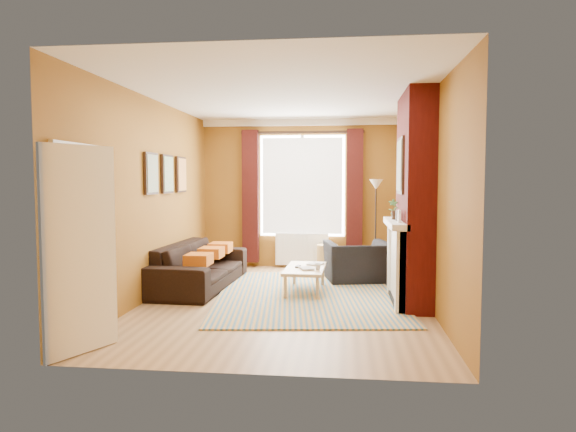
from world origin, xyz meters
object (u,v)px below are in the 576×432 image
(sofa, at_px, (200,265))
(wicker_stool, at_px, (327,258))
(floor_lamp, at_px, (376,199))
(coffee_table, at_px, (305,270))
(armchair, at_px, (357,262))

(sofa, height_order, wicker_stool, sofa)
(sofa, bearing_deg, floor_lamp, -58.52)
(sofa, xyz_separation_m, wicker_stool, (1.91, 1.69, -0.10))
(coffee_table, relative_size, wicker_stool, 2.31)
(armchair, bearing_deg, wicker_stool, -74.17)
(sofa, relative_size, armchair, 2.34)
(sofa, distance_m, wicker_stool, 2.55)
(sofa, xyz_separation_m, coffee_table, (1.65, -0.20, -0.01))
(sofa, xyz_separation_m, floor_lamp, (2.77, 1.52, 0.98))
(sofa, height_order, armchair, sofa)
(sofa, bearing_deg, wicker_stool, -45.77)
(coffee_table, distance_m, wicker_stool, 1.91)
(coffee_table, bearing_deg, wicker_stool, 83.63)
(coffee_table, bearing_deg, sofa, 174.75)
(sofa, distance_m, coffee_table, 1.66)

